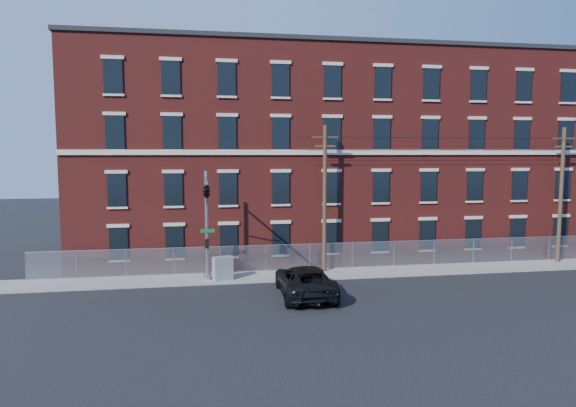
# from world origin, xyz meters

# --- Properties ---
(ground) EXTENTS (140.00, 140.00, 0.00)m
(ground) POSITION_xyz_m (0.00, 0.00, 0.00)
(ground) COLOR black
(ground) RESTS_ON ground
(sidewalk) EXTENTS (65.00, 3.00, 0.12)m
(sidewalk) POSITION_xyz_m (12.00, 5.00, 0.06)
(sidewalk) COLOR gray
(sidewalk) RESTS_ON ground
(mill_building) EXTENTS (55.30, 14.32, 16.30)m
(mill_building) POSITION_xyz_m (12.00, 13.93, 8.15)
(mill_building) COLOR maroon
(mill_building) RESTS_ON ground
(chain_link_fence) EXTENTS (59.06, 0.06, 1.85)m
(chain_link_fence) POSITION_xyz_m (12.00, 6.30, 1.06)
(chain_link_fence) COLOR #A5A8AD
(chain_link_fence) RESTS_ON ground
(traffic_signal_mast) EXTENTS (0.90, 6.75, 7.00)m
(traffic_signal_mast) POSITION_xyz_m (-6.00, 2.18, 5.39)
(traffic_signal_mast) COLOR #9EA0A5
(traffic_signal_mast) RESTS_ON ground
(utility_pole_near) EXTENTS (1.80, 0.28, 10.00)m
(utility_pole_near) POSITION_xyz_m (2.00, 5.60, 5.34)
(utility_pole_near) COLOR #4B3625
(utility_pole_near) RESTS_ON ground
(utility_pole_mid) EXTENTS (1.80, 0.28, 10.00)m
(utility_pole_mid) POSITION_xyz_m (20.00, 5.60, 5.34)
(utility_pole_mid) COLOR #4B3625
(utility_pole_mid) RESTS_ON ground
(overhead_wires) EXTENTS (40.00, 0.62, 0.62)m
(overhead_wires) POSITION_xyz_m (20.00, 5.60, 9.12)
(overhead_wires) COLOR black
(overhead_wires) RESTS_ON ground
(pickup_truck) EXTENTS (3.08, 6.43, 1.77)m
(pickup_truck) POSITION_xyz_m (-0.46, 0.21, 0.88)
(pickup_truck) COLOR black
(pickup_truck) RESTS_ON ground
(utility_cabinet) EXTENTS (1.34, 0.95, 1.52)m
(utility_cabinet) POSITION_xyz_m (-5.03, 4.20, 0.88)
(utility_cabinet) COLOR slate
(utility_cabinet) RESTS_ON sidewalk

